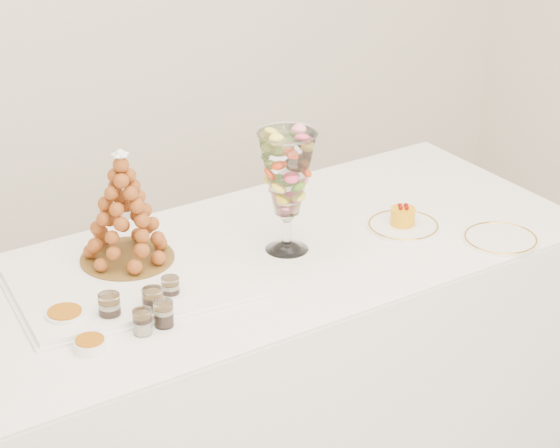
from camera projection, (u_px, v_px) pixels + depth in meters
buffet_table at (241, 378)px, 3.28m from camera, size 2.14×0.94×0.80m
lace_tray at (130, 278)px, 2.99m from camera, size 0.66×0.52×0.02m
macaron_vase at (287, 175)px, 3.07m from camera, size 0.16×0.16×0.36m
cake_plate at (403, 226)px, 3.30m from camera, size 0.22×0.22×0.01m
spare_plate at (500, 239)px, 3.22m from camera, size 0.22×0.22×0.01m
verrine_a at (110, 308)px, 2.79m from camera, size 0.06×0.06×0.08m
verrine_b at (153, 302)px, 2.82m from camera, size 0.07×0.07×0.08m
verrine_c at (170, 289)px, 2.89m from camera, size 0.05×0.05×0.07m
verrine_d at (142, 322)px, 2.74m from camera, size 0.06×0.06×0.07m
verrine_e at (164, 314)px, 2.78m from camera, size 0.06×0.06×0.07m
ramekin_back at (65, 317)px, 2.80m from camera, size 0.10×0.10×0.03m
ramekin_front at (90, 345)px, 2.68m from camera, size 0.08×0.08×0.03m
croquembouche at (124, 207)px, 3.00m from camera, size 0.27×0.27×0.33m
mousse_cake at (403, 216)px, 3.29m from camera, size 0.08×0.08×0.07m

